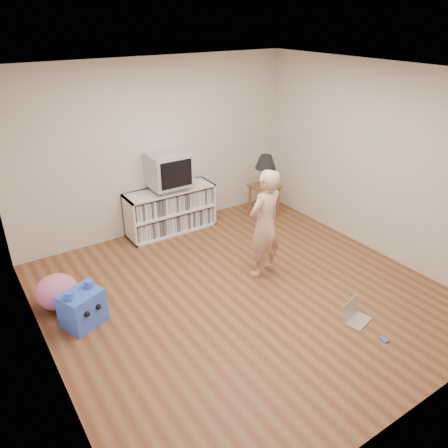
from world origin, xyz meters
name	(u,v)px	position (x,y,z in m)	size (l,w,h in m)	color
ground	(242,293)	(0.00, 0.00, 0.00)	(4.50, 4.50, 0.00)	brown
walls	(244,196)	(0.00, 0.00, 1.30)	(4.52, 4.52, 2.60)	beige
ceiling	(247,74)	(0.00, 0.00, 2.60)	(4.50, 4.50, 0.01)	white
media_unit	(170,210)	(0.07, 2.04, 0.35)	(1.40, 0.45, 0.70)	white
dvd_deck	(169,187)	(0.07, 2.02, 0.73)	(0.45, 0.35, 0.07)	gray
crt_tv	(168,169)	(0.07, 2.02, 1.02)	(0.60, 0.53, 0.50)	#B0B0B6
side_table	(264,193)	(1.63, 1.65, 0.42)	(0.42, 0.42, 0.55)	brown
table_lamp	(266,163)	(1.63, 1.65, 0.94)	(0.34, 0.34, 0.52)	#333333
person	(265,224)	(0.50, 0.23, 0.72)	(0.53, 0.35, 1.45)	#DAAB94
laptop	(354,315)	(0.76, -1.11, 0.06)	(0.36, 0.31, 0.21)	silver
playing_cards	(384,340)	(0.76, -1.54, 0.01)	(0.07, 0.09, 0.02)	#4265B0
plush_blue	(82,308)	(-1.81, 0.51, 0.21)	(0.52, 0.48, 0.50)	#345FFF
plush_pink	(57,292)	(-1.96, 0.98, 0.21)	(0.48, 0.48, 0.41)	pink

